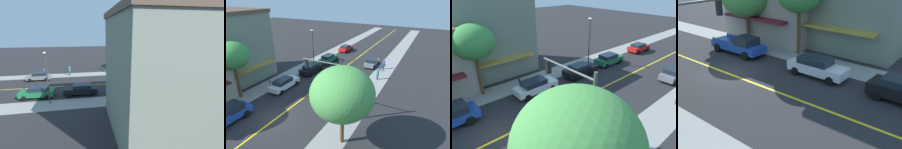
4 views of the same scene
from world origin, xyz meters
The scene contains 18 objects.
ground_plane centered at (0.00, 0.00, 0.00)m, with size 140.00×140.00×0.00m, color #262628.
sidewalk_left centered at (-6.88, 0.00, 0.00)m, with size 3.00×126.00×0.01m, color gray.
sidewalk_right centered at (6.88, 0.00, 0.00)m, with size 3.00×126.00×0.01m, color gray.
road_centerline_stripe centered at (0.00, 0.00, 0.00)m, with size 0.20×126.00×0.00m, color yellow.
tan_rowhouse centered at (-13.64, 4.95, 5.26)m, with size 10.31×9.79×10.49m.
street_tree_left_near centered at (7.92, 0.24, 5.01)m, with size 5.41×5.41×7.32m.
street_tree_right_corner centered at (-7.52, 1.45, 5.67)m, with size 4.06×4.06×7.43m.
parking_meter centered at (-5.83, 4.93, 0.85)m, with size 0.12×0.18×1.28m.
traffic_light_mast centered at (5.15, 2.94, 4.49)m, with size 4.48×0.32×6.84m.
street_lamp centered at (-6.26, 16.50, 4.03)m, with size 0.70×0.36×6.54m.
red_sedan_left_curb centered at (-4.37, 27.03, 0.75)m, with size 2.15×4.18×1.41m.
grey_sedan_right_curb centered at (4.16, 20.28, 0.79)m, with size 2.00×4.20×1.52m.
white_sedan_left_curb centered at (-4.06, 5.88, 0.81)m, with size 2.00×4.76×1.55m.
green_sedan_left_curb centered at (-4.07, 18.45, 0.81)m, with size 2.16×4.51×1.55m.
black_sedan_left_curb centered at (-3.99, 12.58, 0.82)m, with size 2.22×4.70×1.54m.
pedestrian_blue_shirt centered at (6.52, 19.93, 0.92)m, with size 0.33×0.33×1.73m.
pedestrian_teal_shirt centered at (6.85, 15.02, 0.96)m, with size 0.38×0.38×1.82m.
small_dog centered at (6.35, 18.96, 0.33)m, with size 0.42×0.66×0.50m.
Camera 2 is at (13.82, -11.86, 12.57)m, focal length 30.13 mm.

